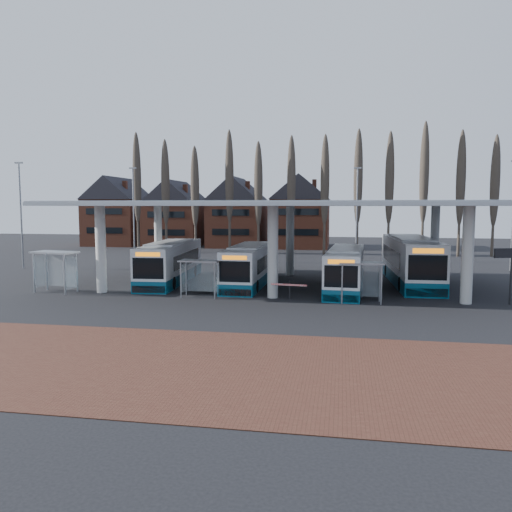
% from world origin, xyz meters
% --- Properties ---
extents(ground, '(140.00, 140.00, 0.00)m').
position_xyz_m(ground, '(0.00, 0.00, 0.00)').
color(ground, black).
rests_on(ground, ground).
extents(brick_strip, '(70.00, 10.00, 0.03)m').
position_xyz_m(brick_strip, '(0.00, -12.00, 0.01)').
color(brick_strip, brown).
rests_on(brick_strip, ground).
extents(station_canopy, '(32.00, 16.00, 6.34)m').
position_xyz_m(station_canopy, '(0.00, 8.00, 5.68)').
color(station_canopy, silver).
rests_on(station_canopy, ground).
extents(poplar_row, '(45.10, 1.10, 14.50)m').
position_xyz_m(poplar_row, '(0.00, 33.00, 8.78)').
color(poplar_row, '#473D33').
rests_on(poplar_row, ground).
extents(townhouse_row, '(36.80, 10.30, 12.25)m').
position_xyz_m(townhouse_row, '(-15.75, 44.00, 5.94)').
color(townhouse_row, brown).
rests_on(townhouse_row, ground).
extents(lamp_post_a, '(0.80, 0.16, 10.17)m').
position_xyz_m(lamp_post_a, '(-18.00, 22.00, 5.34)').
color(lamp_post_a, slate).
rests_on(lamp_post_a, ground).
extents(lamp_post_b, '(0.80, 0.16, 10.17)m').
position_xyz_m(lamp_post_b, '(6.00, 26.00, 5.34)').
color(lamp_post_b, slate).
rests_on(lamp_post_b, ground).
extents(lamp_post_d, '(0.80, 0.16, 10.17)m').
position_xyz_m(lamp_post_d, '(-26.00, 14.00, 5.34)').
color(lamp_post_d, slate).
rests_on(lamp_post_d, ground).
extents(bus_0, '(3.30, 11.68, 3.21)m').
position_xyz_m(bus_0, '(-8.92, 8.10, 1.51)').
color(bus_0, silver).
rests_on(bus_0, ground).
extents(bus_1, '(2.41, 11.08, 3.08)m').
position_xyz_m(bus_1, '(-2.46, 7.75, 1.45)').
color(bus_1, silver).
rests_on(bus_1, ground).
extents(bus_2, '(2.99, 11.04, 3.03)m').
position_xyz_m(bus_2, '(4.73, 6.69, 1.43)').
color(bus_2, silver).
rests_on(bus_2, ground).
extents(bus_3, '(3.26, 13.20, 3.64)m').
position_xyz_m(bus_3, '(9.69, 10.49, 1.72)').
color(bus_3, silver).
rests_on(bus_3, ground).
extents(shelter_0, '(3.29, 2.05, 2.85)m').
position_xyz_m(shelter_0, '(-15.16, 2.15, 2.07)').
color(shelter_0, gray).
rests_on(shelter_0, ground).
extents(shelter_1, '(2.68, 1.39, 2.46)m').
position_xyz_m(shelter_1, '(-4.74, 2.01, 1.79)').
color(shelter_1, gray).
rests_on(shelter_1, ground).
extents(shelter_2, '(2.76, 1.42, 2.54)m').
position_xyz_m(shelter_2, '(5.64, 1.84, 1.85)').
color(shelter_2, gray).
rests_on(shelter_2, ground).
extents(info_sign_0, '(2.24, 0.86, 3.45)m').
position_xyz_m(info_sign_0, '(14.56, 2.62, 2.90)').
color(info_sign_0, black).
rests_on(info_sign_0, ground).
extents(barrier, '(2.32, 0.74, 1.16)m').
position_xyz_m(barrier, '(1.14, 1.85, 0.90)').
color(barrier, black).
rests_on(barrier, ground).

